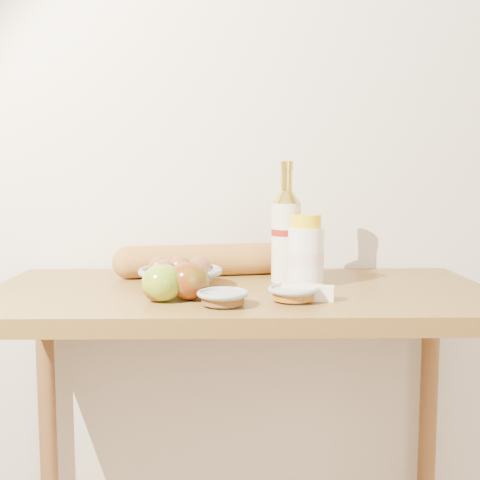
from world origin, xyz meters
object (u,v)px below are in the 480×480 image
bourbon_bottle (286,233)px  egg_bowl (180,275)px  cream_bottle (306,253)px  baguette (209,260)px  table (240,339)px

bourbon_bottle → egg_bowl: bearing=-157.5°
cream_bottle → baguette: size_ratio=0.34×
cream_bottle → baguette: bearing=147.1°
cream_bottle → egg_bowl: (-0.31, -0.01, -0.05)m
baguette → egg_bowl: bearing=-123.6°
cream_bottle → table: bearing=-170.2°
bourbon_bottle → egg_bowl: (-0.26, -0.07, -0.09)m
cream_bottle → baguette: cream_bottle is taller
table → egg_bowl: egg_bowl is taller
bourbon_bottle → cream_bottle: size_ratio=1.74×
bourbon_bottle → baguette: 0.23m
baguette → table: bearing=-77.7°
table → egg_bowl: size_ratio=5.09×
egg_bowl → bourbon_bottle: bearing=15.3°
table → egg_bowl: bearing=171.3°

